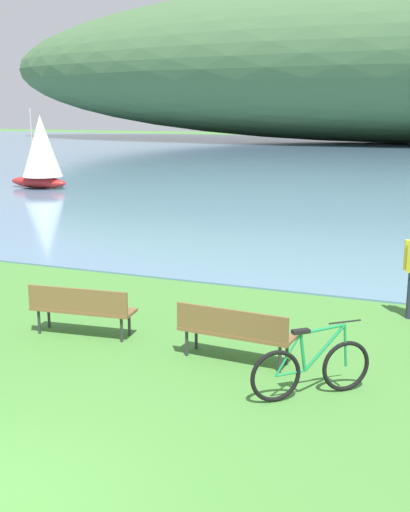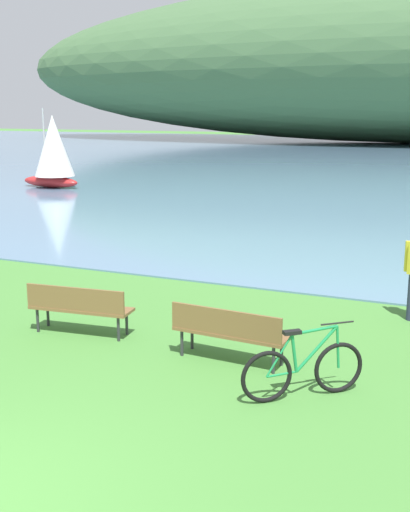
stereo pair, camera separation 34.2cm
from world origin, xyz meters
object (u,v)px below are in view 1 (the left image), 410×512
object	(u,v)px
park_bench_further_along	(81,307)
bicycle_beside_path	(312,368)
park_bench_near_camera	(234,330)
sailboat_nearest_to_shore	(41,151)

from	to	relation	value
park_bench_further_along	bicycle_beside_path	distance (m)	4.24
park_bench_near_camera	park_bench_further_along	world-z (taller)	same
park_bench_further_along	sailboat_nearest_to_shore	size ratio (longest dim) A/B	0.48
park_bench_near_camera	sailboat_nearest_to_shore	world-z (taller)	sailboat_nearest_to_shore
park_bench_further_along	sailboat_nearest_to_shore	xyz separation A→B (m)	(-13.06, 17.05, 1.31)
bicycle_beside_path	sailboat_nearest_to_shore	world-z (taller)	sailboat_nearest_to_shore
park_bench_further_along	bicycle_beside_path	size ratio (longest dim) A/B	1.33
park_bench_near_camera	sailboat_nearest_to_shore	xyz separation A→B (m)	(-15.85, 17.18, 1.31)
bicycle_beside_path	park_bench_near_camera	bearing A→B (deg)	151.38
bicycle_beside_path	park_bench_further_along	bearing A→B (deg)	168.13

